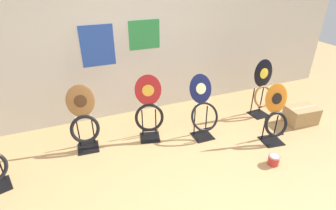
# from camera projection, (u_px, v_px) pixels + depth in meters

# --- Properties ---
(wall_back) EXTENTS (8.00, 0.07, 2.60)m
(wall_back) POSITION_uv_depth(u_px,v_px,m) (132.00, 36.00, 4.00)
(wall_back) COLOR silver
(wall_back) RESTS_ON ground_plane
(toilet_seat_display_navy_moon) EXTENTS (0.42, 0.38, 0.91)m
(toilet_seat_display_navy_moon) POSITION_uv_depth(u_px,v_px,m) (203.00, 110.00, 3.72)
(toilet_seat_display_navy_moon) COLOR black
(toilet_seat_display_navy_moon) RESTS_ON ground_plane
(toilet_seat_display_woodgrain) EXTENTS (0.40, 0.30, 0.92)m
(toilet_seat_display_woodgrain) POSITION_uv_depth(u_px,v_px,m) (84.00, 123.00, 3.46)
(toilet_seat_display_woodgrain) COLOR black
(toilet_seat_display_woodgrain) RESTS_ON ground_plane
(toilet_seat_display_orange_sun) EXTENTS (0.38, 0.32, 0.86)m
(toilet_seat_display_orange_sun) POSITION_uv_depth(u_px,v_px,m) (276.00, 116.00, 3.61)
(toilet_seat_display_orange_sun) COLOR black
(toilet_seat_display_orange_sun) RESTS_ON ground_plane
(toilet_seat_display_jazz_black) EXTENTS (0.37, 0.29, 0.95)m
(toilet_seat_display_jazz_black) POSITION_uv_depth(u_px,v_px,m) (263.00, 88.00, 4.25)
(toilet_seat_display_jazz_black) COLOR black
(toilet_seat_display_jazz_black) RESTS_ON ground_plane
(toilet_seat_display_crimson_swirl) EXTENTS (0.43, 0.34, 0.98)m
(toilet_seat_display_crimson_swirl) POSITION_uv_depth(u_px,v_px,m) (149.00, 112.00, 3.65)
(toilet_seat_display_crimson_swirl) COLOR black
(toilet_seat_display_crimson_swirl) RESTS_ON ground_plane
(paint_can) EXTENTS (0.14, 0.14, 0.13)m
(paint_can) POSITION_uv_depth(u_px,v_px,m) (274.00, 160.00, 3.32)
(paint_can) COLOR red
(paint_can) RESTS_ON ground_plane
(storage_box) EXTENTS (0.50, 0.37, 0.27)m
(storage_box) POSITION_uv_depth(u_px,v_px,m) (301.00, 115.00, 4.18)
(storage_box) COLOR tan
(storage_box) RESTS_ON ground_plane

